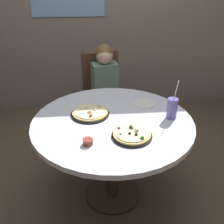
{
  "coord_description": "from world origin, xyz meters",
  "views": [
    {
      "loc": [
        -0.17,
        -1.86,
        1.85
      ],
      "look_at": [
        0.0,
        0.05,
        0.8
      ],
      "focal_mm": 45.83,
      "sensor_mm": 36.0,
      "label": 1
    }
  ],
  "objects_px": {
    "pizza_veggie": "(90,113)",
    "diner_child": "(107,102)",
    "pizza_cheese": "(132,135)",
    "sauce_bowl": "(88,142)",
    "dining_table": "(113,132)",
    "soda_cup": "(172,108)",
    "chair_wooden": "(103,91)",
    "plate_small": "(144,103)"
  },
  "relations": [
    {
      "from": "pizza_veggie",
      "to": "diner_child",
      "type": "bearing_deg",
      "value": 76.04
    },
    {
      "from": "pizza_veggie",
      "to": "pizza_cheese",
      "type": "distance_m",
      "value": 0.44
    },
    {
      "from": "diner_child",
      "to": "sauce_bowl",
      "type": "relative_size",
      "value": 15.46
    },
    {
      "from": "diner_child",
      "to": "pizza_veggie",
      "type": "bearing_deg",
      "value": -103.96
    },
    {
      "from": "diner_child",
      "to": "pizza_veggie",
      "type": "relative_size",
      "value": 3.57
    },
    {
      "from": "dining_table",
      "to": "pizza_veggie",
      "type": "xyz_separation_m",
      "value": [
        -0.17,
        0.11,
        0.11
      ]
    },
    {
      "from": "pizza_cheese",
      "to": "soda_cup",
      "type": "height_order",
      "value": "soda_cup"
    },
    {
      "from": "sauce_bowl",
      "to": "diner_child",
      "type": "bearing_deg",
      "value": 79.75
    },
    {
      "from": "chair_wooden",
      "to": "diner_child",
      "type": "xyz_separation_m",
      "value": [
        0.03,
        -0.18,
        -0.05
      ]
    },
    {
      "from": "dining_table",
      "to": "diner_child",
      "type": "height_order",
      "value": "diner_child"
    },
    {
      "from": "plate_small",
      "to": "pizza_cheese",
      "type": "bearing_deg",
      "value": -110.01
    },
    {
      "from": "chair_wooden",
      "to": "pizza_veggie",
      "type": "relative_size",
      "value": 3.14
    },
    {
      "from": "sauce_bowl",
      "to": "dining_table",
      "type": "bearing_deg",
      "value": 56.7
    },
    {
      "from": "chair_wooden",
      "to": "pizza_veggie",
      "type": "xyz_separation_m",
      "value": [
        -0.15,
        -0.92,
        0.24
      ]
    },
    {
      "from": "dining_table",
      "to": "pizza_veggie",
      "type": "bearing_deg",
      "value": 146.39
    },
    {
      "from": "diner_child",
      "to": "chair_wooden",
      "type": "bearing_deg",
      "value": 101.02
    },
    {
      "from": "sauce_bowl",
      "to": "chair_wooden",
      "type": "bearing_deg",
      "value": 82.6
    },
    {
      "from": "pizza_cheese",
      "to": "soda_cup",
      "type": "relative_size",
      "value": 0.93
    },
    {
      "from": "dining_table",
      "to": "sauce_bowl",
      "type": "height_order",
      "value": "sauce_bowl"
    },
    {
      "from": "soda_cup",
      "to": "plate_small",
      "type": "bearing_deg",
      "value": 124.38
    },
    {
      "from": "sauce_bowl",
      "to": "pizza_cheese",
      "type": "bearing_deg",
      "value": 11.96
    },
    {
      "from": "pizza_cheese",
      "to": "plate_small",
      "type": "xyz_separation_m",
      "value": [
        0.18,
        0.48,
        -0.01
      ]
    },
    {
      "from": "pizza_veggie",
      "to": "plate_small",
      "type": "xyz_separation_m",
      "value": [
        0.46,
        0.15,
        -0.01
      ]
    },
    {
      "from": "pizza_cheese",
      "to": "pizza_veggie",
      "type": "bearing_deg",
      "value": 129.98
    },
    {
      "from": "plate_small",
      "to": "dining_table",
      "type": "bearing_deg",
      "value": -138.4
    },
    {
      "from": "chair_wooden",
      "to": "sauce_bowl",
      "type": "bearing_deg",
      "value": -97.4
    },
    {
      "from": "sauce_bowl",
      "to": "plate_small",
      "type": "relative_size",
      "value": 0.39
    },
    {
      "from": "chair_wooden",
      "to": "plate_small",
      "type": "relative_size",
      "value": 5.28
    },
    {
      "from": "dining_table",
      "to": "plate_small",
      "type": "distance_m",
      "value": 0.4
    },
    {
      "from": "pizza_cheese",
      "to": "plate_small",
      "type": "distance_m",
      "value": 0.51
    },
    {
      "from": "soda_cup",
      "to": "sauce_bowl",
      "type": "relative_size",
      "value": 4.39
    },
    {
      "from": "sauce_bowl",
      "to": "soda_cup",
      "type": "bearing_deg",
      "value": 25.05
    },
    {
      "from": "diner_child",
      "to": "soda_cup",
      "type": "relative_size",
      "value": 3.52
    },
    {
      "from": "dining_table",
      "to": "sauce_bowl",
      "type": "relative_size",
      "value": 17.59
    },
    {
      "from": "chair_wooden",
      "to": "plate_small",
      "type": "distance_m",
      "value": 0.86
    },
    {
      "from": "chair_wooden",
      "to": "plate_small",
      "type": "xyz_separation_m",
      "value": [
        0.31,
        -0.77,
        0.22
      ]
    },
    {
      "from": "diner_child",
      "to": "plate_small",
      "type": "height_order",
      "value": "diner_child"
    },
    {
      "from": "chair_wooden",
      "to": "sauce_bowl",
      "type": "relative_size",
      "value": 13.57
    },
    {
      "from": "dining_table",
      "to": "pizza_cheese",
      "type": "xyz_separation_m",
      "value": [
        0.11,
        -0.22,
        0.11
      ]
    },
    {
      "from": "pizza_veggie",
      "to": "plate_small",
      "type": "relative_size",
      "value": 1.68
    },
    {
      "from": "soda_cup",
      "to": "sauce_bowl",
      "type": "xyz_separation_m",
      "value": [
        -0.65,
        -0.3,
        -0.06
      ]
    },
    {
      "from": "dining_table",
      "to": "pizza_cheese",
      "type": "bearing_deg",
      "value": -63.04
    }
  ]
}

